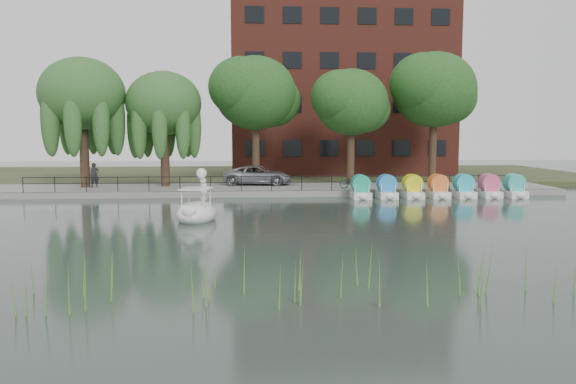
{
  "coord_description": "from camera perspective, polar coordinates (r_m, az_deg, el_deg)",
  "views": [
    {
      "loc": [
        -1.25,
        -23.62,
        4.27
      ],
      "look_at": [
        0.5,
        4.0,
        1.3
      ],
      "focal_mm": 35.0,
      "sensor_mm": 36.0,
      "label": 1
    }
  ],
  "objects": [
    {
      "name": "bicycle",
      "position": [
        38.74,
        6.55,
        1.09
      ],
      "size": [
        1.02,
        1.82,
        1.0
      ],
      "primitive_type": "imported",
      "rotation": [
        0.0,
        0.0,
        1.31
      ],
      "color": "gray",
      "rests_on": "promenade"
    },
    {
      "name": "reed_bank",
      "position": [
        14.95,
        9.15,
        -8.16
      ],
      "size": [
        24.0,
        2.4,
        1.2
      ],
      "color": "#669938",
      "rests_on": "ground_plane"
    },
    {
      "name": "pedal_boat_row",
      "position": [
        37.75,
        15.01,
        0.35
      ],
      "size": [
        11.35,
        1.7,
        1.4
      ],
      "color": "white",
      "rests_on": "ground_plane"
    },
    {
      "name": "swan_boat",
      "position": [
        27.58,
        -9.23,
        -1.73
      ],
      "size": [
        2.33,
        3.2,
        2.47
      ],
      "rotation": [
        0.0,
        0.0,
        -0.18
      ],
      "color": "white",
      "rests_on": "ground_plane"
    },
    {
      "name": "broadleaf_far",
      "position": [
        44.42,
        14.64,
        9.97
      ],
      "size": [
        6.3,
        6.3,
        9.71
      ],
      "color": "#473323",
      "rests_on": "promenade"
    },
    {
      "name": "land_strip",
      "position": [
        53.79,
        -2.29,
        1.76
      ],
      "size": [
        60.0,
        22.0,
        0.36
      ],
      "primitive_type": "cube",
      "color": "#47512D",
      "rests_on": "ground_plane"
    },
    {
      "name": "willow_left",
      "position": [
        41.88,
        -20.19,
        9.31
      ],
      "size": [
        5.88,
        5.88,
        9.01
      ],
      "color": "#473323",
      "rests_on": "promenade"
    },
    {
      "name": "pedestrian",
      "position": [
        41.26,
        -19.05,
        1.79
      ],
      "size": [
        0.86,
        0.76,
        1.98
      ],
      "primitive_type": "imported",
      "rotation": [
        0.0,
        0.0,
        0.49
      ],
      "color": "black",
      "rests_on": "promenade"
    },
    {
      "name": "broadleaf_center",
      "position": [
        41.71,
        -3.33,
        9.95
      ],
      "size": [
        6.0,
        6.0,
        9.25
      ],
      "color": "#473323",
      "rests_on": "promenade"
    },
    {
      "name": "railing",
      "position": [
        37.02,
        -1.68,
        1.28
      ],
      "size": [
        32.0,
        0.05,
        1.0
      ],
      "color": "black",
      "rests_on": "promenade"
    },
    {
      "name": "willow_mid",
      "position": [
        41.14,
        -12.51,
        8.74
      ],
      "size": [
        5.32,
        5.32,
        8.15
      ],
      "color": "#473323",
      "rests_on": "promenade"
    },
    {
      "name": "apartment_building",
      "position": [
        54.46,
        5.2,
        11.46
      ],
      "size": [
        20.0,
        10.07,
        18.0
      ],
      "color": "#4C1E16",
      "rests_on": "land_strip"
    },
    {
      "name": "minivan",
      "position": [
        41.26,
        -3.05,
        1.86
      ],
      "size": [
        3.26,
        6.04,
        1.61
      ],
      "primitive_type": "imported",
      "rotation": [
        0.0,
        0.0,
        1.47
      ],
      "color": "gray",
      "rests_on": "promenade"
    },
    {
      "name": "promenade",
      "position": [
        39.85,
        -1.81,
        0.26
      ],
      "size": [
        40.0,
        6.0,
        0.4
      ],
      "primitive_type": "cube",
      "color": "gray",
      "rests_on": "ground_plane"
    },
    {
      "name": "kerb",
      "position": [
        36.91,
        -1.67,
        -0.21
      ],
      "size": [
        40.0,
        0.25,
        0.4
      ],
      "primitive_type": "cube",
      "color": "gray",
      "rests_on": "ground_plane"
    },
    {
      "name": "ground_plane",
      "position": [
        24.03,
        -0.59,
        -4.11
      ],
      "size": [
        120.0,
        120.0,
        0.0
      ],
      "primitive_type": "plane",
      "color": "#3D4A44"
    },
    {
      "name": "broadleaf_right",
      "position": [
        41.81,
        6.44,
        8.99
      ],
      "size": [
        5.4,
        5.4,
        8.32
      ],
      "color": "#473323",
      "rests_on": "promenade"
    }
  ]
}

